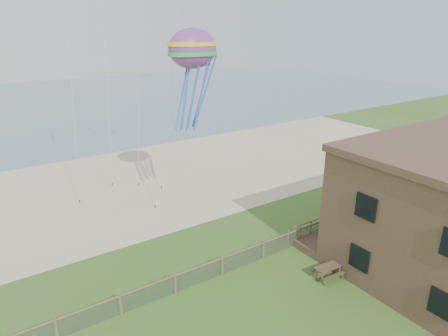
# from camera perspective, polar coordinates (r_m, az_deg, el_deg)

# --- Properties ---
(sand_beach) EXTENTS (72.00, 20.00, 0.02)m
(sand_beach) POSITION_cam_1_polar(r_m,az_deg,el_deg) (36.56, -14.31, -2.51)
(sand_beach) COLOR tan
(sand_beach) RESTS_ON ground
(ocean) EXTENTS (160.00, 68.00, 0.02)m
(ocean) POSITION_cam_1_polar(r_m,az_deg,el_deg) (78.14, -25.71, 7.97)
(ocean) COLOR slate
(ocean) RESTS_ON ground
(chainlink_fence) EXTENTS (36.20, 0.20, 1.25)m
(chainlink_fence) POSITION_cam_1_polar(r_m,az_deg,el_deg) (23.40, -0.26, -13.88)
(chainlink_fence) COLOR brown
(chainlink_fence) RESTS_ON ground
(motel_deck) EXTENTS (15.00, 2.00, 0.50)m
(motel_deck) POSITION_cam_1_polar(r_m,az_deg,el_deg) (31.19, 21.29, -6.82)
(motel_deck) COLOR brown
(motel_deck) RESTS_ON ground
(picnic_table) EXTENTS (1.75, 1.38, 0.70)m
(picnic_table) POSITION_cam_1_polar(r_m,az_deg,el_deg) (24.02, 14.63, -14.20)
(picnic_table) COLOR brown
(picnic_table) RESTS_ON ground
(octopus_kite) EXTENTS (4.08, 3.49, 7.10)m
(octopus_kite) POSITION_cam_1_polar(r_m,az_deg,el_deg) (27.19, -4.40, 12.80)
(octopus_kite) COLOR #D94A22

